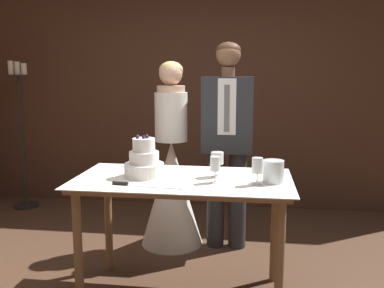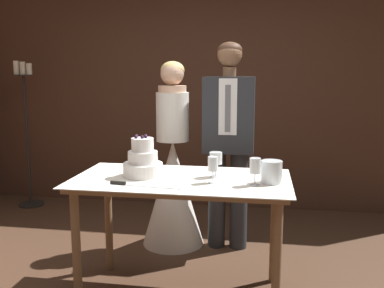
{
  "view_description": "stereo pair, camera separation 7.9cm",
  "coord_description": "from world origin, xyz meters",
  "px_view_note": "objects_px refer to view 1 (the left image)",
  "views": [
    {
      "loc": [
        0.52,
        -2.46,
        1.51
      ],
      "look_at": [
        0.09,
        0.68,
        0.98
      ],
      "focal_mm": 40.0,
      "sensor_mm": 36.0,
      "label": 1
    },
    {
      "loc": [
        0.6,
        -2.44,
        1.51
      ],
      "look_at": [
        0.09,
        0.68,
        0.98
      ],
      "focal_mm": 40.0,
      "sensor_mm": 36.0,
      "label": 2
    }
  ],
  "objects_px": {
    "tiered_cake": "(144,162)",
    "bride": "(172,179)",
    "cake_knife": "(134,185)",
    "groom": "(227,135)",
    "wine_glass_near": "(257,167)",
    "hurricane_candle": "(273,172)",
    "wine_glass_middle": "(217,159)",
    "cake_table": "(183,193)",
    "candle_stand": "(22,133)",
    "wine_glass_far": "(215,165)"
  },
  "relations": [
    {
      "from": "tiered_cake",
      "to": "bride",
      "type": "relative_size",
      "value": 0.17
    },
    {
      "from": "cake_knife",
      "to": "groom",
      "type": "relative_size",
      "value": 0.26
    },
    {
      "from": "tiered_cake",
      "to": "cake_knife",
      "type": "height_order",
      "value": "tiered_cake"
    },
    {
      "from": "wine_glass_near",
      "to": "hurricane_candle",
      "type": "xyz_separation_m",
      "value": [
        0.1,
        0.07,
        -0.05
      ]
    },
    {
      "from": "tiered_cake",
      "to": "groom",
      "type": "height_order",
      "value": "groom"
    },
    {
      "from": "wine_glass_middle",
      "to": "hurricane_candle",
      "type": "distance_m",
      "value": 0.38
    },
    {
      "from": "hurricane_candle",
      "to": "cake_table",
      "type": "bearing_deg",
      "value": 176.89
    },
    {
      "from": "wine_glass_near",
      "to": "cake_table",
      "type": "bearing_deg",
      "value": 167.64
    },
    {
      "from": "tiered_cake",
      "to": "hurricane_candle",
      "type": "distance_m",
      "value": 0.85
    },
    {
      "from": "cake_table",
      "to": "bride",
      "type": "relative_size",
      "value": 0.89
    },
    {
      "from": "groom",
      "to": "candle_stand",
      "type": "bearing_deg",
      "value": 160.62
    },
    {
      "from": "wine_glass_far",
      "to": "candle_stand",
      "type": "height_order",
      "value": "candle_stand"
    },
    {
      "from": "cake_knife",
      "to": "wine_glass_middle",
      "type": "height_order",
      "value": "wine_glass_middle"
    },
    {
      "from": "wine_glass_far",
      "to": "tiered_cake",
      "type": "bearing_deg",
      "value": 168.46
    },
    {
      "from": "wine_glass_far",
      "to": "candle_stand",
      "type": "bearing_deg",
      "value": 142.42
    },
    {
      "from": "wine_glass_near",
      "to": "groom",
      "type": "distance_m",
      "value": 1.01
    },
    {
      "from": "wine_glass_middle",
      "to": "cake_table",
      "type": "bearing_deg",
      "value": -161.49
    },
    {
      "from": "cake_knife",
      "to": "wine_glass_near",
      "type": "distance_m",
      "value": 0.77
    },
    {
      "from": "tiered_cake",
      "to": "groom",
      "type": "xyz_separation_m",
      "value": [
        0.5,
        0.86,
        0.06
      ]
    },
    {
      "from": "wine_glass_near",
      "to": "candle_stand",
      "type": "xyz_separation_m",
      "value": [
        -2.56,
        1.79,
        -0.09
      ]
    },
    {
      "from": "wine_glass_middle",
      "to": "hurricane_candle",
      "type": "bearing_deg",
      "value": -16.17
    },
    {
      "from": "cake_knife",
      "to": "wine_glass_near",
      "type": "bearing_deg",
      "value": 16.16
    },
    {
      "from": "bride",
      "to": "cake_knife",
      "type": "bearing_deg",
      "value": -91.42
    },
    {
      "from": "bride",
      "to": "candle_stand",
      "type": "bearing_deg",
      "value": 156.1
    },
    {
      "from": "wine_glass_near",
      "to": "groom",
      "type": "xyz_separation_m",
      "value": [
        -0.24,
        0.98,
        0.05
      ]
    },
    {
      "from": "tiered_cake",
      "to": "wine_glass_near",
      "type": "distance_m",
      "value": 0.75
    },
    {
      "from": "cake_table",
      "to": "wine_glass_middle",
      "type": "distance_m",
      "value": 0.32
    },
    {
      "from": "cake_knife",
      "to": "wine_glass_near",
      "type": "relative_size",
      "value": 2.64
    },
    {
      "from": "wine_glass_far",
      "to": "candle_stand",
      "type": "distance_m",
      "value": 2.9
    },
    {
      "from": "wine_glass_near",
      "to": "groom",
      "type": "bearing_deg",
      "value": 103.8
    },
    {
      "from": "tiered_cake",
      "to": "cake_knife",
      "type": "distance_m",
      "value": 0.27
    },
    {
      "from": "wine_glass_far",
      "to": "cake_knife",
      "type": "bearing_deg",
      "value": -162.74
    },
    {
      "from": "cake_table",
      "to": "wine_glass_far",
      "type": "distance_m",
      "value": 0.32
    },
    {
      "from": "cake_knife",
      "to": "bride",
      "type": "distance_m",
      "value": 1.13
    },
    {
      "from": "wine_glass_near",
      "to": "bride",
      "type": "relative_size",
      "value": 0.11
    },
    {
      "from": "wine_glass_middle",
      "to": "tiered_cake",
      "type": "bearing_deg",
      "value": -173.24
    },
    {
      "from": "cake_table",
      "to": "candle_stand",
      "type": "relative_size",
      "value": 0.87
    },
    {
      "from": "wine_glass_near",
      "to": "groom",
      "type": "relative_size",
      "value": 0.1
    },
    {
      "from": "tiered_cake",
      "to": "candle_stand",
      "type": "bearing_deg",
      "value": 137.4
    },
    {
      "from": "cake_knife",
      "to": "hurricane_candle",
      "type": "bearing_deg",
      "value": 19.81
    },
    {
      "from": "groom",
      "to": "candle_stand",
      "type": "xyz_separation_m",
      "value": [
        -2.32,
        0.82,
        -0.14
      ]
    },
    {
      "from": "cake_knife",
      "to": "groom",
      "type": "xyz_separation_m",
      "value": [
        0.51,
        1.1,
        0.15
      ]
    },
    {
      "from": "cake_knife",
      "to": "candle_stand",
      "type": "xyz_separation_m",
      "value": [
        -1.81,
        1.92,
        0.02
      ]
    },
    {
      "from": "hurricane_candle",
      "to": "candle_stand",
      "type": "bearing_deg",
      "value": 147.15
    },
    {
      "from": "wine_glass_middle",
      "to": "groom",
      "type": "relative_size",
      "value": 0.1
    },
    {
      "from": "cake_table",
      "to": "cake_knife",
      "type": "relative_size",
      "value": 3.14
    },
    {
      "from": "wine_glass_middle",
      "to": "candle_stand",
      "type": "relative_size",
      "value": 0.1
    },
    {
      "from": "cake_table",
      "to": "candle_stand",
      "type": "height_order",
      "value": "candle_stand"
    },
    {
      "from": "hurricane_candle",
      "to": "groom",
      "type": "distance_m",
      "value": 0.97
    },
    {
      "from": "wine_glass_far",
      "to": "bride",
      "type": "height_order",
      "value": "bride"
    }
  ]
}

